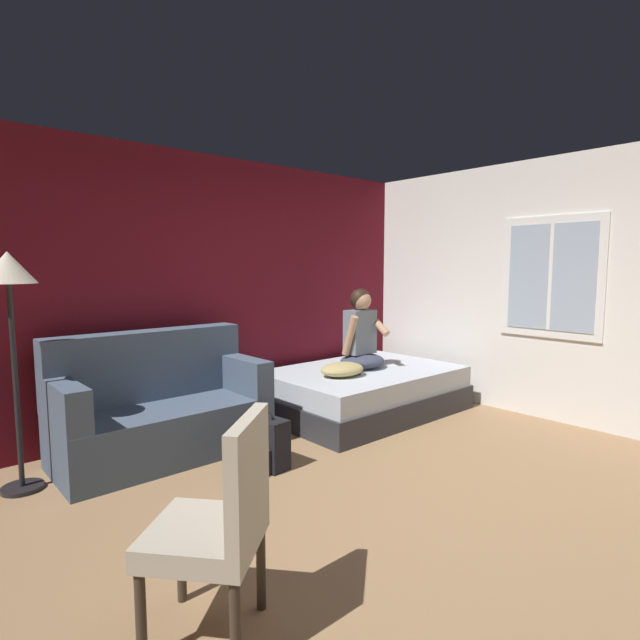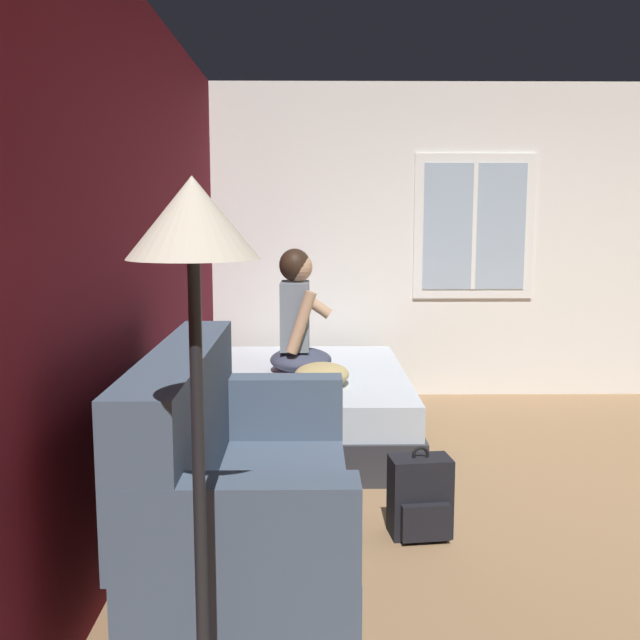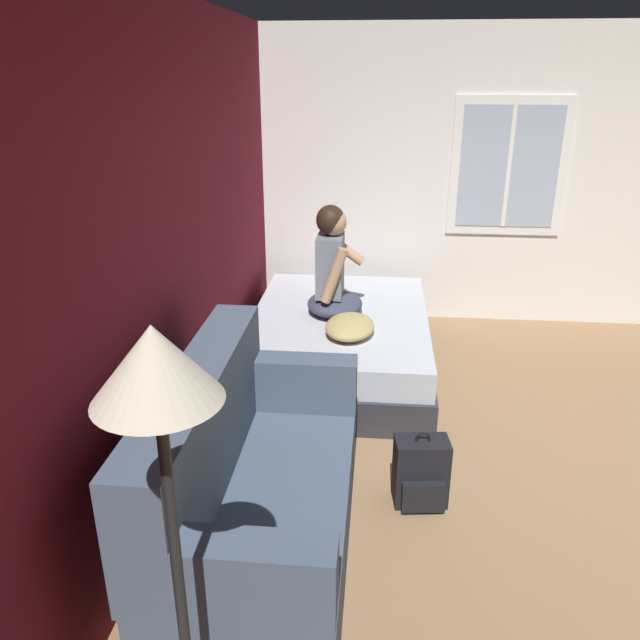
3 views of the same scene
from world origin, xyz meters
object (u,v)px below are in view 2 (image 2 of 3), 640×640
Objects in this scene: couch at (236,499)px; person_seated at (298,322)px; throw_pillow at (322,374)px; cell_phone at (328,380)px; bed at (307,405)px; floor_lamp at (194,278)px; backpack at (420,498)px.

person_seated is (2.22, -0.23, 0.44)m from couch.
throw_pillow is 0.14m from cell_phone.
bed is 2.38× the size of person_seated.
cell_phone is at bearing -8.35° from floor_lamp.
couch is 1.47m from floor_lamp.
cell_phone is (1.38, 0.43, 0.29)m from backpack.
cell_phone is 0.08× the size of floor_lamp.
throw_pillow is at bearing -94.01° from cell_phone.
person_seated is 0.51× the size of floor_lamp.
throw_pillow reaches higher than cell_phone.
bed is at bearing -5.03° from floor_lamp.
backpack is (-1.71, -0.64, -0.64)m from person_seated.
couch is at bearing 174.14° from person_seated.
floor_lamp is (-3.26, 0.22, 0.59)m from person_seated.
backpack is 0.95× the size of throw_pillow.
bed is at bearing -7.52° from couch.
person_seated is at bearing -3.91° from floor_lamp.
person_seated is at bearing 139.31° from cell_phone.
person_seated is at bearing 20.03° from throw_pillow.
backpack is at bearing -28.95° from floor_lamp.
couch is at bearing 172.48° from bed.
person_seated is 0.55m from throw_pillow.
couch is 11.82× the size of cell_phone.
couch is 1.94m from cell_phone.
couch is 3.72× the size of backpack.
throw_pillow is at bearing -159.97° from person_seated.
floor_lamp is (-2.93, 0.43, 0.94)m from cell_phone.
couch is at bearing -85.98° from cell_phone.
bed is 2.21m from couch.
floor_lamp is (-1.55, 0.86, 1.24)m from backpack.
floor_lamp is (-1.04, -0.00, 1.04)m from couch.
cell_phone is (-0.30, -0.15, 0.25)m from bed.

